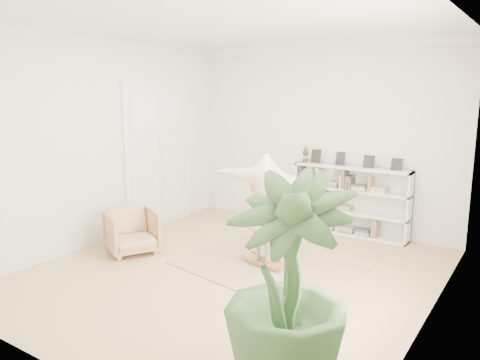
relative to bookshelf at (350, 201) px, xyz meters
The scene contains 9 objects.
floor 2.98m from the bookshelf, 104.79° to the right, with size 6.00×6.00×0.00m, color tan.
room_shell 2.97m from the bookshelf, behind, with size 6.00×6.00×6.00m.
doors 3.84m from the bookshelf, 156.24° to the right, with size 0.09×1.78×2.92m.
bookshelf is the anchor object (origin of this frame).
armchair 4.04m from the bookshelf, 131.37° to the right, with size 0.78×0.80×0.73m, color tan.
rug 2.45m from the bookshelf, 101.03° to the right, with size 2.50×2.00×0.02m, color tan.
rocker_board 2.44m from the bookshelf, 101.03° to the right, with size 0.60×0.42×0.12m.
person 2.39m from the bookshelf, 101.03° to the right, with size 2.07×0.56×1.68m, color beige.
houseplant 5.01m from the bookshelf, 75.71° to the right, with size 1.12×1.12×2.01m, color #36592C.
Camera 1 is at (3.77, -5.47, 2.69)m, focal length 35.00 mm.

